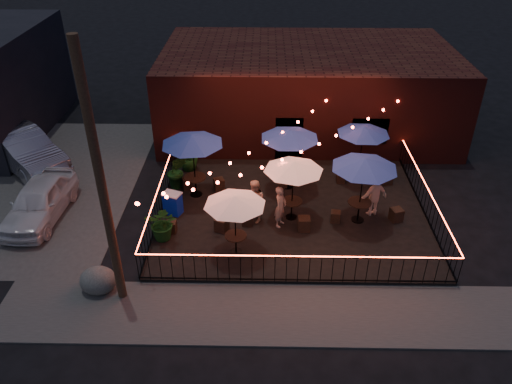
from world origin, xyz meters
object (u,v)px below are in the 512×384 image
at_px(cafe_table_2, 294,167).
at_px(cafe_table_0, 235,201).
at_px(cooler, 173,203).
at_px(boulder, 98,280).
at_px(cafe_table_1, 192,140).
at_px(cafe_table_3, 290,135).
at_px(cafe_table_5, 364,131).
at_px(cafe_table_4, 365,164).
at_px(utility_pole, 102,186).

bearing_deg(cafe_table_2, cafe_table_0, -133.42).
height_order(cooler, boulder, cooler).
relative_size(cafe_table_1, cafe_table_2, 1.24).
xyz_separation_m(cafe_table_1, cafe_table_3, (3.70, 0.69, -0.07)).
distance_m(cafe_table_3, cafe_table_5, 3.12).
bearing_deg(cooler, cafe_table_2, 19.23).
distance_m(cafe_table_4, boulder, 9.60).
relative_size(utility_pole, cafe_table_5, 2.88).
bearing_deg(cafe_table_5, boulder, -142.94).
relative_size(cafe_table_0, cooler, 2.85).
xyz_separation_m(cafe_table_5, cooler, (-7.41, -2.82, -1.72)).
height_order(cafe_table_3, cafe_table_5, cafe_table_3).
relative_size(cafe_table_1, cooler, 3.33).
bearing_deg(utility_pole, cafe_table_1, 74.13).
xyz_separation_m(utility_pole, cafe_table_5, (8.31, 7.13, -1.68)).
bearing_deg(cafe_table_1, cafe_table_5, 12.65).
bearing_deg(cooler, cafe_table_1, 83.69).
height_order(cafe_table_1, boulder, cafe_table_1).
bearing_deg(cafe_table_1, boulder, -113.98).
distance_m(cafe_table_0, cafe_table_5, 7.08).
height_order(cafe_table_2, cafe_table_5, cafe_table_5).
relative_size(cafe_table_3, boulder, 3.01).
bearing_deg(cafe_table_1, cafe_table_4, -14.84).
relative_size(cafe_table_2, cafe_table_4, 0.83).
bearing_deg(utility_pole, cafe_table_5, 40.65).
relative_size(cafe_table_0, cafe_table_1, 0.85).
bearing_deg(cafe_table_5, cafe_table_1, -167.35).
relative_size(cafe_table_0, cafe_table_5, 0.91).
distance_m(cafe_table_0, cafe_table_2, 2.86).
distance_m(cafe_table_1, boulder, 6.26).
xyz_separation_m(cafe_table_3, boulder, (-6.08, -6.05, -2.10)).
bearing_deg(cafe_table_4, cafe_table_5, 81.01).
height_order(utility_pole, cafe_table_5, utility_pole).
height_order(cafe_table_3, boulder, cafe_table_3).
height_order(utility_pole, cafe_table_2, utility_pole).
xyz_separation_m(cafe_table_1, boulder, (-2.38, -5.36, -2.17)).
bearing_deg(utility_pole, cafe_table_0, 31.09).
relative_size(cafe_table_1, boulder, 2.92).
relative_size(cafe_table_5, boulder, 2.76).
relative_size(cafe_table_0, cafe_table_2, 1.05).
height_order(cafe_table_0, cafe_table_2, cafe_table_2).
height_order(utility_pole, cafe_table_1, utility_pole).
height_order(cafe_table_1, cafe_table_4, cafe_table_1).
distance_m(cafe_table_1, cafe_table_5, 6.88).
distance_m(cafe_table_1, cafe_table_4, 6.42).
xyz_separation_m(cafe_table_1, cafe_table_5, (6.71, 1.51, -0.25)).
relative_size(utility_pole, cafe_table_1, 2.71).
xyz_separation_m(cafe_table_0, boulder, (-4.18, -1.78, -1.81)).
height_order(cafe_table_0, cooler, cafe_table_0).
height_order(utility_pole, cafe_table_0, utility_pole).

